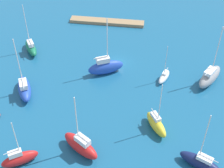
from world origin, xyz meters
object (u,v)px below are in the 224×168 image
Objects in this scene: sailboat_white_inner_mooring at (164,77)px; sailboat_yellow_far_north at (156,124)px; sailboat_blue_near_pier at (24,88)px; sailboat_green_by_breakwater at (31,47)px; sailboat_blue_lone_north at (106,67)px; sailboat_gray_outer_mooring at (210,76)px; pier_dock at (107,22)px; sailboat_red_center_basin at (81,145)px; sailboat_red_mid_basin at (20,158)px; sailboat_navy_far_south at (200,162)px.

sailboat_yellow_far_north is (1.11, 13.57, 0.45)m from sailboat_white_inner_mooring.
sailboat_blue_near_pier is 25.81m from sailboat_yellow_far_north.
sailboat_green_by_breakwater is 18.68m from sailboat_blue_lone_north.
sailboat_blue_lone_north reaches higher than sailboat_yellow_far_north.
sailboat_green_by_breakwater is 39.20m from sailboat_gray_outer_mooring.
sailboat_gray_outer_mooring is (-23.95, 20.72, 1.11)m from pier_dock.
sailboat_red_mid_basin is at bearing 56.38° from sailboat_red_center_basin.
sailboat_gray_outer_mooring reaches higher than sailboat_red_center_basin.
sailboat_red_center_basin is at bearing -118.53° from sailboat_blue_lone_north.
sailboat_white_inner_mooring is (-26.33, -8.08, -0.54)m from sailboat_blue_near_pier.
sailboat_white_inner_mooring is 0.75× the size of sailboat_navy_far_south.
sailboat_navy_far_south is (-35.69, 26.07, -0.09)m from sailboat_green_by_breakwater.
sailboat_navy_far_south is at bearing -25.91° from sailboat_red_mid_basin.
sailboat_blue_lone_north is (-14.31, -8.55, 0.31)m from sailboat_blue_near_pier.
pier_dock is 1.89× the size of sailboat_yellow_far_north.
pier_dock is 1.53× the size of sailboat_gray_outer_mooring.
pier_dock is 45.34m from sailboat_red_mid_basin.
pier_dock is 2.32× the size of sailboat_white_inner_mooring.
sailboat_navy_far_south is at bearing 14.67° from sailboat_yellow_far_north.
sailboat_red_center_basin is 1.13× the size of sailboat_yellow_far_north.
sailboat_red_center_basin is 29.79m from sailboat_gray_outer_mooring.
sailboat_red_mid_basin is (20.24, 10.10, 0.00)m from sailboat_yellow_far_north.
sailboat_gray_outer_mooring is at bearing -26.63° from sailboat_blue_lone_north.
sailboat_gray_outer_mooring reaches higher than sailboat_yellow_far_north.
sailboat_white_inner_mooring is at bearing 144.45° from sailboat_yellow_far_north.
sailboat_red_center_basin is at bearing -157.53° from sailboat_blue_near_pier.
sailboat_blue_lone_north reaches higher than sailboat_red_center_basin.
sailboat_blue_lone_north is at bearing -139.68° from sailboat_green_by_breakwater.
pier_dock is 37.49m from sailboat_yellow_far_north.
sailboat_green_by_breakwater is (17.27, -25.80, -0.25)m from sailboat_red_center_basin.
sailboat_navy_far_south is (-32.08, 12.21, -0.20)m from sailboat_blue_near_pier.
sailboat_green_by_breakwater is 0.89× the size of sailboat_blue_lone_north.
sailboat_white_inner_mooring is (-15.04, 21.22, 0.39)m from pier_dock.
sailboat_yellow_far_north is 0.93× the size of sailboat_navy_far_south.
sailboat_yellow_far_north is (-25.22, 5.49, -0.09)m from sailboat_blue_near_pier.
sailboat_navy_far_south reaches higher than sailboat_yellow_far_north.
sailboat_red_mid_basin is at bearing 163.08° from sailboat_green_by_breakwater.
pier_dock is at bearing 170.94° from sailboat_yellow_far_north.
sailboat_white_inner_mooring is (-12.67, -20.03, -0.68)m from sailboat_red_center_basin.
sailboat_white_inner_mooring is at bearing 125.33° from pier_dock.
pier_dock is at bearing 49.00° from sailboat_red_mid_basin.
sailboat_navy_far_south is at bearing 36.58° from sailboat_white_inner_mooring.
sailboat_blue_near_pier reaches higher than sailboat_white_inner_mooring.
sailboat_red_mid_basin is (27.10, 3.37, 0.11)m from sailboat_navy_far_south.
sailboat_red_center_basin is 0.91× the size of sailboat_gray_outer_mooring.
sailboat_yellow_far_north is at bearing -157.04° from sailboat_green_by_breakwater.
sailboat_blue_lone_north is (-0.64, -20.50, 0.17)m from sailboat_red_center_basin.
sailboat_navy_far_south is (-18.42, 0.26, -0.34)m from sailboat_red_center_basin.
sailboat_white_inner_mooring is at bearing -134.09° from sailboat_green_by_breakwater.
pier_dock is at bearing -53.08° from sailboat_red_center_basin.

